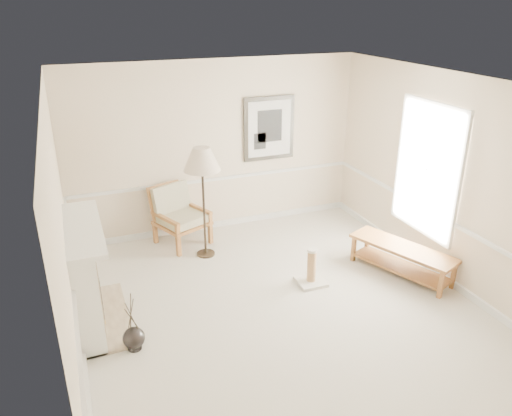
# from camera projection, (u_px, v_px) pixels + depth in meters

# --- Properties ---
(ground) EXTENTS (5.50, 5.50, 0.00)m
(ground) POSITION_uv_depth(u_px,v_px,m) (281.00, 308.00, 6.58)
(ground) COLOR silver
(ground) RESTS_ON ground
(room) EXTENTS (5.04, 5.54, 2.92)m
(room) POSITION_uv_depth(u_px,v_px,m) (292.00, 170.00, 5.96)
(room) COLOR beige
(room) RESTS_ON ground
(fireplace) EXTENTS (0.64, 1.64, 1.31)m
(fireplace) POSITION_uv_depth(u_px,v_px,m) (85.00, 277.00, 6.06)
(fireplace) COLOR white
(fireplace) RESTS_ON ground
(floor_vase) EXTENTS (0.26, 0.26, 0.76)m
(floor_vase) POSITION_uv_depth(u_px,v_px,m) (134.00, 339.00, 5.76)
(floor_vase) COLOR black
(floor_vase) RESTS_ON ground
(armchair) EXTENTS (0.98, 1.01, 0.97)m
(armchair) POSITION_uv_depth(u_px,v_px,m) (178.00, 212.00, 8.19)
(armchair) COLOR #A36534
(armchair) RESTS_ON ground
(floor_lamp) EXTENTS (0.68, 0.68, 1.76)m
(floor_lamp) POSITION_uv_depth(u_px,v_px,m) (202.00, 162.00, 7.34)
(floor_lamp) COLOR black
(floor_lamp) RESTS_ON ground
(bench) EXTENTS (1.03, 1.63, 0.45)m
(bench) POSITION_uv_depth(u_px,v_px,m) (402.00, 256.00, 7.27)
(bench) COLOR #A36534
(bench) RESTS_ON ground
(scratching_post) EXTENTS (0.40, 0.40, 0.55)m
(scratching_post) POSITION_uv_depth(u_px,v_px,m) (311.00, 273.00, 7.07)
(scratching_post) COLOR beige
(scratching_post) RESTS_ON ground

